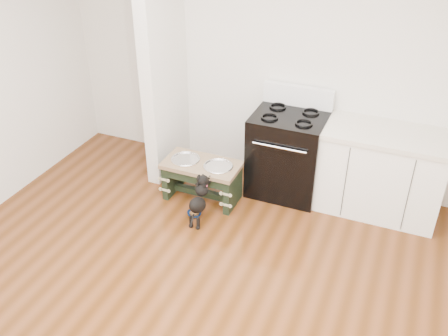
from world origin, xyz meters
TOP-DOWN VIEW (x-y plane):
  - ground at (0.00, 0.00)m, footprint 5.00×5.00m
  - room_shell at (0.00, 0.00)m, footprint 5.00×5.00m
  - partition_wall at (-1.18, 2.10)m, footprint 0.15×0.80m
  - oven_range at (0.25, 2.16)m, footprint 0.76×0.69m
  - cabinet_run at (1.23, 2.18)m, footprint 1.24×0.64m
  - dog_feeder at (-0.54, 1.64)m, footprint 0.81×0.43m
  - puppy at (-0.39, 1.27)m, footprint 0.14×0.42m
  - floor_bowl at (-0.48, 1.32)m, footprint 0.19×0.19m

SIDE VIEW (x-z plane):
  - ground at x=0.00m, z-range 0.00..0.00m
  - floor_bowl at x=-0.48m, z-range 0.00..0.05m
  - puppy at x=-0.39m, z-range 0.02..0.52m
  - dog_feeder at x=-0.54m, z-range 0.09..0.55m
  - cabinet_run at x=1.23m, z-range 0.00..0.91m
  - oven_range at x=0.25m, z-range -0.09..1.05m
  - partition_wall at x=-1.18m, z-range 0.00..2.70m
  - room_shell at x=0.00m, z-range -0.88..4.12m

